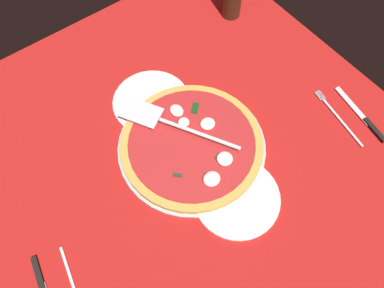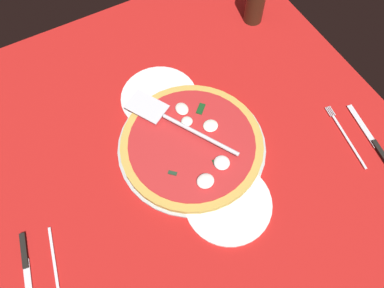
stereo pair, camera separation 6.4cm
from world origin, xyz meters
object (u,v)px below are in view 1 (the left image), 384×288
object	(u,v)px
pizza	(192,144)
pizza_server	(171,123)
place_setting_far	(351,119)
dinner_plate_right	(237,198)
dinner_plate_left	(151,102)

from	to	relation	value
pizza	pizza_server	world-z (taller)	pizza_server
pizza	place_setting_far	world-z (taller)	pizza
dinner_plate_right	pizza_server	bearing A→B (deg)	-176.35
dinner_plate_left	dinner_plate_right	bearing A→B (deg)	1.18
dinner_plate_left	pizza_server	distance (cm)	11.08
dinner_plate_left	pizza_server	size ratio (longest dim) A/B	0.71
pizza	pizza_server	xyz separation A→B (cm)	(-6.99, -1.41, 2.47)
dinner_plate_left	place_setting_far	world-z (taller)	place_setting_far
pizza_server	place_setting_far	world-z (taller)	pizza_server
dinner_plate_left	pizza_server	bearing A→B (deg)	-4.50
dinner_plate_right	place_setting_far	bearing A→B (deg)	87.88
dinner_plate_right	pizza	bearing A→B (deg)	-179.62
dinner_plate_right	pizza	size ratio (longest dim) A/B	0.57
dinner_plate_right	pizza_server	size ratio (longest dim) A/B	0.71
pizza_server	place_setting_far	bearing A→B (deg)	-152.94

